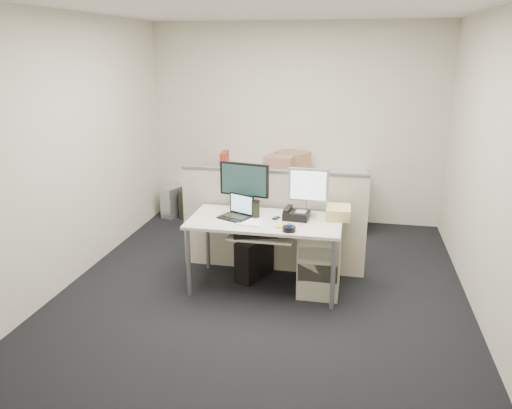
% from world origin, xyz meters
% --- Properties ---
extents(floor, '(4.00, 4.50, 0.01)m').
position_xyz_m(floor, '(0.00, 0.00, -0.01)').
color(floor, black).
rests_on(floor, ground).
extents(ceiling, '(4.00, 4.50, 0.01)m').
position_xyz_m(ceiling, '(0.00, 0.00, 2.70)').
color(ceiling, white).
rests_on(ceiling, ground).
extents(wall_back, '(4.00, 0.02, 2.70)m').
position_xyz_m(wall_back, '(0.00, 2.25, 1.35)').
color(wall_back, beige).
rests_on(wall_back, ground).
extents(wall_front, '(4.00, 0.02, 2.70)m').
position_xyz_m(wall_front, '(0.00, -2.25, 1.35)').
color(wall_front, beige).
rests_on(wall_front, ground).
extents(wall_left, '(0.02, 4.50, 2.70)m').
position_xyz_m(wall_left, '(-2.00, 0.00, 1.35)').
color(wall_left, beige).
rests_on(wall_left, ground).
extents(wall_right, '(0.02, 4.50, 2.70)m').
position_xyz_m(wall_right, '(2.00, 0.00, 1.35)').
color(wall_right, beige).
rests_on(wall_right, ground).
extents(desk, '(1.50, 0.75, 0.73)m').
position_xyz_m(desk, '(0.00, 0.00, 0.66)').
color(desk, white).
rests_on(desk, floor).
extents(keyboard_tray, '(0.62, 0.32, 0.02)m').
position_xyz_m(keyboard_tray, '(0.00, -0.18, 0.62)').
color(keyboard_tray, white).
rests_on(keyboard_tray, desk).
extents(drawer_pedestal, '(0.40, 0.55, 0.65)m').
position_xyz_m(drawer_pedestal, '(0.55, 0.05, 0.33)').
color(drawer_pedestal, '#B1AA99').
rests_on(drawer_pedestal, floor).
extents(cubicle_partition, '(2.00, 0.06, 1.10)m').
position_xyz_m(cubicle_partition, '(0.00, 0.45, 0.55)').
color(cubicle_partition, beige).
rests_on(cubicle_partition, floor).
extents(back_counter, '(2.00, 0.60, 0.72)m').
position_xyz_m(back_counter, '(0.00, 1.93, 0.36)').
color(back_counter, '#B1AA99').
rests_on(back_counter, floor).
extents(monitor_main, '(0.55, 0.30, 0.52)m').
position_xyz_m(monitor_main, '(-0.25, 0.18, 0.99)').
color(monitor_main, black).
rests_on(monitor_main, desk).
extents(monitor_small, '(0.40, 0.21, 0.49)m').
position_xyz_m(monitor_small, '(0.40, 0.18, 0.97)').
color(monitor_small, '#B7B7BC').
rests_on(monitor_small, desk).
extents(laptop, '(0.36, 0.33, 0.22)m').
position_xyz_m(laptop, '(-0.30, -0.02, 0.84)').
color(laptop, black).
rests_on(laptop, desk).
extents(trackball, '(0.13, 0.13, 0.05)m').
position_xyz_m(trackball, '(0.28, -0.28, 0.75)').
color(trackball, black).
rests_on(trackball, desk).
extents(desk_phone, '(0.26, 0.22, 0.08)m').
position_xyz_m(desk_phone, '(0.30, 0.08, 0.77)').
color(desk_phone, black).
rests_on(desk_phone, desk).
extents(paper_stack, '(0.25, 0.31, 0.01)m').
position_xyz_m(paper_stack, '(-0.12, -0.08, 0.74)').
color(paper_stack, white).
rests_on(paper_stack, desk).
extents(sticky_pad, '(0.10, 0.10, 0.01)m').
position_xyz_m(sticky_pad, '(0.18, -0.18, 0.74)').
color(sticky_pad, gold).
rests_on(sticky_pad, desk).
extents(travel_mug, '(0.09, 0.09, 0.17)m').
position_xyz_m(travel_mug, '(-0.10, 0.02, 0.82)').
color(travel_mug, black).
rests_on(travel_mug, desk).
extents(banana, '(0.20, 0.08, 0.04)m').
position_xyz_m(banana, '(0.28, 0.10, 0.75)').
color(banana, yellow).
rests_on(banana, desk).
extents(cellphone, '(0.08, 0.10, 0.01)m').
position_xyz_m(cellphone, '(0.10, 0.05, 0.74)').
color(cellphone, black).
rests_on(cellphone, desk).
extents(manila_folders, '(0.25, 0.31, 0.11)m').
position_xyz_m(manila_folders, '(0.70, 0.20, 0.79)').
color(manila_folders, '#E4C97A').
rests_on(manila_folders, desk).
extents(keyboard, '(0.45, 0.26, 0.02)m').
position_xyz_m(keyboard, '(-0.05, -0.22, 0.64)').
color(keyboard, black).
rests_on(keyboard, keyboard_tray).
extents(pc_tower_desk, '(0.36, 0.50, 0.44)m').
position_xyz_m(pc_tower_desk, '(-0.15, 0.20, 0.22)').
color(pc_tower_desk, black).
rests_on(pc_tower_desk, floor).
extents(pc_tower_spare_dark, '(0.28, 0.47, 0.42)m').
position_xyz_m(pc_tower_spare_dark, '(-1.45, 2.03, 0.21)').
color(pc_tower_spare_dark, black).
rests_on(pc_tower_spare_dark, floor).
extents(pc_tower_spare_silver, '(0.35, 0.51, 0.44)m').
position_xyz_m(pc_tower_spare_silver, '(-1.70, 2.03, 0.22)').
color(pc_tower_spare_silver, '#B7B7BC').
rests_on(pc_tower_spare_silver, floor).
extents(cardboard_box_left, '(0.41, 0.33, 0.28)m').
position_xyz_m(cardboard_box_left, '(-0.14, 1.81, 0.86)').
color(cardboard_box_left, '#AC7A5B').
rests_on(cardboard_box_left, back_counter).
extents(cardboard_box_right, '(0.50, 0.46, 0.29)m').
position_xyz_m(cardboard_box_right, '(0.00, 2.05, 0.86)').
color(cardboard_box_right, '#AC7A5B').
rests_on(cardboard_box_right, back_counter).
extents(red_binder, '(0.10, 0.32, 0.29)m').
position_xyz_m(red_binder, '(-0.90, 1.83, 0.87)').
color(red_binder, '#9F261C').
rests_on(red_binder, back_counter).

